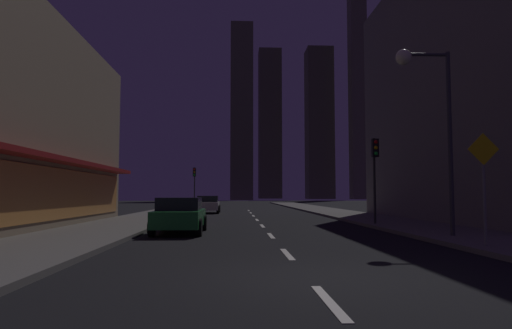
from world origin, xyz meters
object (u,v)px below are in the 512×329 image
object	(u,v)px
pedestrian_crossing_sign	(484,179)
fire_hydrant_far_left	(166,211)
traffic_light_far_left	(194,179)
car_parked_far	(208,204)
car_parked_near	(180,215)
street_lamp_right	(426,96)
traffic_light_near_right	(375,161)

from	to	relation	value
pedestrian_crossing_sign	fire_hydrant_far_left	bearing A→B (deg)	123.47
traffic_light_far_left	fire_hydrant_far_left	bearing A→B (deg)	-91.40
traffic_light_far_left	pedestrian_crossing_sign	xyz separation A→B (m)	(11.10, -33.78, -1.18)
car_parked_far	pedestrian_crossing_sign	size ratio (longest dim) A/B	1.34
car_parked_near	car_parked_far	bearing A→B (deg)	90.00
car_parked_near	fire_hydrant_far_left	xyz separation A→B (m)	(-2.30, 11.28, -0.29)
traffic_light_far_left	street_lamp_right	world-z (taller)	street_lamp_right
fire_hydrant_far_left	street_lamp_right	size ratio (longest dim) A/B	0.10
traffic_light_near_right	traffic_light_far_left	xyz separation A→B (m)	(-11.00, 24.48, 0.00)
traffic_light_near_right	pedestrian_crossing_sign	world-z (taller)	traffic_light_near_right
car_parked_far	street_lamp_right	world-z (taller)	street_lamp_right
traffic_light_near_right	car_parked_near	bearing A→B (deg)	-160.67
car_parked_near	pedestrian_crossing_sign	xyz separation A→B (m)	(9.20, -6.11, 1.28)
street_lamp_right	fire_hydrant_far_left	bearing A→B (deg)	128.25
car_parked_far	traffic_light_near_right	size ratio (longest dim) A/B	1.01
car_parked_near	pedestrian_crossing_sign	size ratio (longest dim) A/B	1.34
fire_hydrant_far_left	traffic_light_near_right	xyz separation A→B (m)	(11.40, -8.09, 2.74)
pedestrian_crossing_sign	street_lamp_right	bearing A→B (deg)	94.08
fire_hydrant_far_left	pedestrian_crossing_sign	size ratio (longest dim) A/B	0.21
traffic_light_near_right	street_lamp_right	world-z (taller)	street_lamp_right
fire_hydrant_far_left	pedestrian_crossing_sign	world-z (taller)	pedestrian_crossing_sign
traffic_light_far_left	street_lamp_right	size ratio (longest dim) A/B	0.64
car_parked_far	car_parked_near	bearing A→B (deg)	-90.00
car_parked_near	street_lamp_right	xyz separation A→B (m)	(8.98, -3.02, 4.33)
traffic_light_far_left	pedestrian_crossing_sign	bearing A→B (deg)	-71.81
pedestrian_crossing_sign	car_parked_far	bearing A→B (deg)	109.87
car_parked_near	traffic_light_far_left	size ratio (longest dim) A/B	1.01
fire_hydrant_far_left	street_lamp_right	bearing A→B (deg)	-51.75
fire_hydrant_far_left	pedestrian_crossing_sign	bearing A→B (deg)	-56.53
car_parked_near	traffic_light_far_left	distance (m)	27.84
fire_hydrant_far_left	street_lamp_right	world-z (taller)	street_lamp_right
car_parked_near	traffic_light_near_right	distance (m)	9.95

